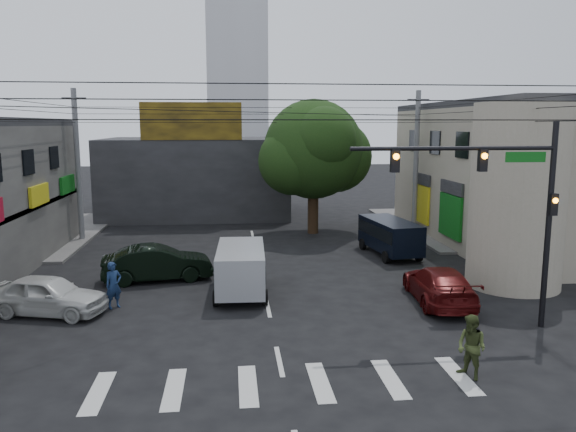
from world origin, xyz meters
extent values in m
plane|color=black|center=(0.00, 0.00, 0.00)|extent=(160.00, 160.00, 0.00)
cube|color=#514F4C|center=(18.00, 18.00, 0.07)|extent=(16.00, 16.00, 0.15)
cube|color=gray|center=(18.00, 13.00, 4.00)|extent=(14.00, 18.00, 8.00)
cylinder|color=gray|center=(11.00, 4.00, 4.00)|extent=(4.00, 4.00, 8.00)
cube|color=#232326|center=(-4.00, 26.00, 3.00)|extent=(14.00, 10.00, 6.00)
cube|color=olive|center=(-4.00, 21.10, 7.30)|extent=(7.00, 0.30, 2.60)
cube|color=silver|center=(0.00, 70.00, 22.00)|extent=(9.00, 9.00, 44.00)
cylinder|color=black|center=(4.00, 17.00, 2.20)|extent=(0.70, 0.70, 4.40)
sphere|color=black|center=(4.00, 17.00, 5.50)|extent=(6.40, 6.40, 6.40)
cylinder|color=black|center=(9.50, -1.00, 3.60)|extent=(0.20, 0.20, 7.20)
cylinder|color=black|center=(6.00, -1.00, 6.30)|extent=(7.00, 0.14, 0.14)
cube|color=black|center=(7.00, -1.00, 5.90)|extent=(0.28, 0.22, 0.75)
cube|color=black|center=(4.00, -1.00, 5.90)|extent=(0.28, 0.22, 0.75)
sphere|color=orange|center=(7.00, -1.14, 6.05)|extent=(0.20, 0.20, 0.20)
sphere|color=orange|center=(4.00, -1.14, 6.05)|extent=(0.20, 0.20, 0.20)
cube|color=#0D5C15|center=(8.50, -1.00, 6.00)|extent=(1.40, 0.06, 0.35)
cylinder|color=#59595B|center=(-10.50, 16.00, 4.60)|extent=(0.32, 0.32, 9.20)
cylinder|color=#59595B|center=(10.50, 16.00, 4.60)|extent=(0.32, 0.32, 9.20)
imported|color=black|center=(-4.76, 6.48, 0.81)|extent=(3.31, 5.47, 1.62)
imported|color=beige|center=(-8.28, 2.15, 0.75)|extent=(4.10, 5.35, 1.50)
imported|color=#45090A|center=(6.88, 2.01, 0.73)|extent=(2.86, 5.37, 1.46)
imported|color=#15274A|center=(-5.96, 2.67, 0.92)|extent=(1.10, 1.09, 1.84)
imported|color=#35401D|center=(5.27, -4.67, 0.92)|extent=(1.46, 1.43, 1.83)
camera|label=1|loc=(-1.40, -18.96, 7.09)|focal=35.00mm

